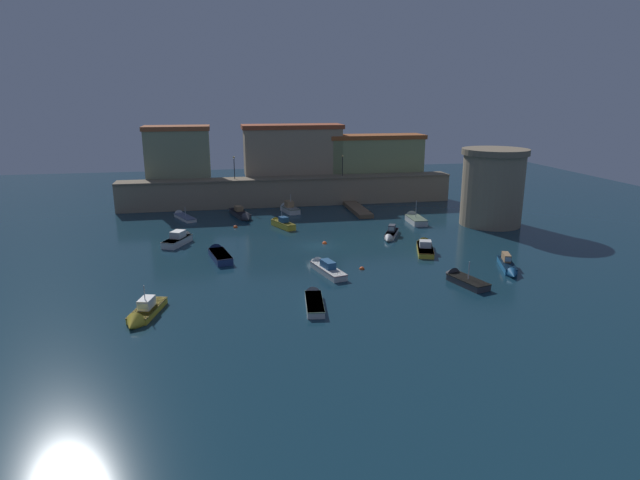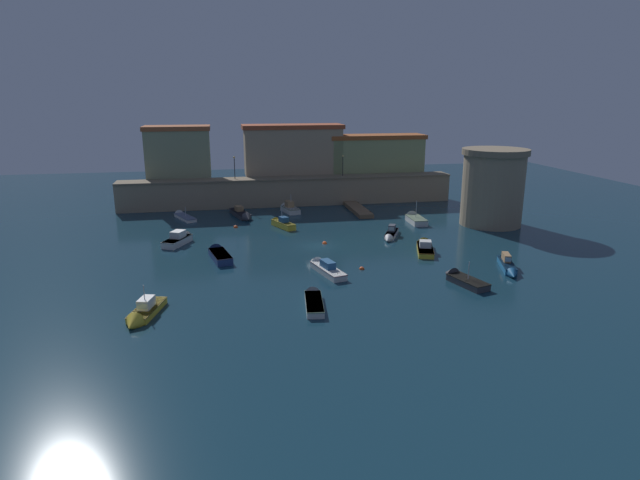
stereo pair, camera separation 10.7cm
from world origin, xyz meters
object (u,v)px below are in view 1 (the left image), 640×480
Objects in this scene: quay_lamp_0 at (234,164)px; moored_boat_12 at (324,267)px; mooring_buoy_2 at (325,244)px; moored_boat_11 at (414,219)px; moored_boat_4 at (461,279)px; moored_boat_10 at (390,234)px; quay_lamp_1 at (343,162)px; moored_boat_2 at (143,314)px; moored_boat_9 at (288,208)px; mooring_buoy_0 at (236,228)px; moored_boat_5 at (181,239)px; moored_boat_7 at (242,214)px; moored_boat_0 at (281,223)px; moored_boat_6 at (425,246)px; moored_boat_8 at (182,216)px; mooring_buoy_1 at (362,269)px; fortress_tower at (493,187)px; moored_boat_3 at (314,299)px; moored_boat_13 at (508,266)px; moored_boat_1 at (218,254)px.

quay_lamp_0 is 0.50× the size of moored_boat_12.
moored_boat_11 is at bearing 31.23° from mooring_buoy_2.
moored_boat_4 is at bearing -129.75° from moored_boat_12.
moored_boat_10 is 8.84m from mooring_buoy_2.
moored_boat_2 is (-26.61, -43.33, -6.37)m from quay_lamp_1.
mooring_buoy_0 is (-8.38, -8.91, -0.54)m from moored_boat_9.
moored_boat_5 is at bearing -140.41° from quay_lamp_1.
mooring_buoy_2 is at bearing 14.88° from moored_boat_7.
quay_lamp_0 is at bearing 42.74° from moored_boat_9.
moored_boat_0 is at bearing 21.97° from moored_boat_7.
quay_lamp_0 is 36.12m from moored_boat_6.
mooring_buoy_0 is at bearing -88.49° from moored_boat_10.
mooring_buoy_1 is at bearing -168.57° from moored_boat_8.
quay_lamp_1 is at bearing -76.21° from moored_boat_9.
mooring_buoy_2 is (17.11, -3.59, -0.55)m from moored_boat_5.
fortress_tower reaches higher than mooring_buoy_0.
moored_boat_6 reaches higher than mooring_buoy_0.
moored_boat_5 is 0.78× the size of moored_boat_7.
quay_lamp_1 is 29.83m from moored_boat_6.
moored_boat_3 is 38.31m from moored_boat_8.
moored_boat_3 is at bearing -124.20° from moored_boat_5.
moored_boat_13 is at bearing -55.23° from quay_lamp_0.
moored_boat_10 is 1.04× the size of moored_boat_11.
quay_lamp_0 is at bearing 180.00° from quay_lamp_1.
moored_boat_11 is 0.90× the size of moored_boat_13.
moored_boat_12 is 12.54× the size of mooring_buoy_2.
moored_boat_6 is at bearing -84.00° from quay_lamp_1.
moored_boat_11 is at bearing 160.18° from fortress_tower.
moored_boat_13 is (-7.95, -18.89, -4.82)m from fortress_tower.
quay_lamp_0 is 0.62× the size of moored_boat_11.
moored_boat_2 is (-14.60, -28.71, -0.10)m from moored_boat_0.
moored_boat_6 is at bearing -19.60° from moored_boat_4.
moored_boat_5 is 29.21m from moored_boat_6.
moored_boat_8 reaches higher than mooring_buoy_0.
moored_boat_5 is at bearing 91.54° from moored_boat_6.
moored_boat_10 is at bearing -68.84° from moored_boat_5.
quay_lamp_1 reaches higher than moored_boat_7.
fortress_tower reaches higher than moored_boat_10.
moored_boat_2 is at bearing -156.89° from mooring_buoy_1.
moored_boat_8 is 10.54m from mooring_buoy_0.
moored_boat_3 is 1.17× the size of moored_boat_9.
quay_lamp_0 is at bearing -17.89° from moored_boat_1.
moored_boat_12 is at bearing 177.74° from mooring_buoy_1.
moored_boat_4 is 0.81× the size of moored_boat_12.
moored_boat_0 is 14.25m from moored_boat_5.
moored_boat_5 is 21.73m from moored_boat_9.
moored_boat_2 is at bearing -157.99° from moored_boat_5.
moored_boat_0 is at bearing -45.03° from moored_boat_1.
moored_boat_5 is 37.68m from moored_boat_13.
moored_boat_10 is 9.67m from moored_boat_11.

